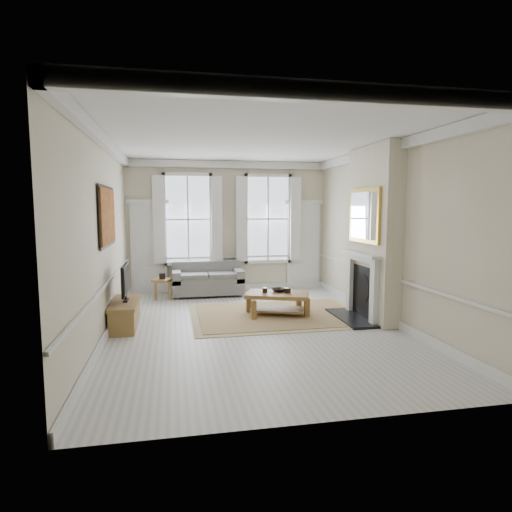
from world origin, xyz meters
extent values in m
plane|color=#B7B5AD|center=(0.00, 0.00, 0.00)|extent=(7.20, 7.20, 0.00)
plane|color=white|center=(0.00, 0.00, 3.40)|extent=(7.20, 7.20, 0.00)
plane|color=beige|center=(0.00, 3.60, 1.70)|extent=(5.20, 0.00, 5.20)
plane|color=beige|center=(-2.60, 0.00, 1.70)|extent=(0.00, 7.20, 7.20)
plane|color=beige|center=(2.60, 0.00, 1.70)|extent=(0.00, 7.20, 7.20)
cube|color=silver|center=(-2.05, 3.56, 1.15)|extent=(0.90, 0.08, 2.30)
cube|color=silver|center=(2.05, 3.56, 1.15)|extent=(0.90, 0.08, 2.30)
cube|color=#B4651E|center=(-2.56, 0.30, 2.05)|extent=(0.05, 1.66, 1.06)
cube|color=beige|center=(2.43, 0.20, 1.70)|extent=(0.35, 1.70, 3.38)
cube|color=black|center=(2.00, 0.20, 0.03)|extent=(0.55, 1.50, 0.05)
cube|color=silver|center=(2.20, -0.35, 0.57)|extent=(0.10, 0.18, 1.15)
cube|color=silver|center=(2.20, 0.75, 0.57)|extent=(0.10, 0.18, 1.15)
cube|color=silver|center=(2.15, 0.20, 1.30)|extent=(0.20, 1.45, 0.06)
cube|color=black|center=(2.25, 0.20, 0.55)|extent=(0.02, 0.92, 1.00)
cube|color=gold|center=(2.21, 0.20, 2.05)|extent=(0.06, 1.26, 1.06)
cube|color=#60605E|center=(-0.60, 3.05, 0.26)|extent=(1.75, 0.85, 0.40)
cube|color=#60605E|center=(-0.60, 3.37, 0.62)|extent=(1.75, 0.20, 0.44)
cube|color=#60605E|center=(-1.37, 3.05, 0.50)|extent=(0.20, 0.85, 0.30)
cube|color=#60605E|center=(0.17, 3.05, 0.50)|extent=(0.20, 0.85, 0.30)
cylinder|color=brown|center=(-1.35, 2.75, 0.04)|extent=(0.06, 0.06, 0.08)
cylinder|color=brown|center=(0.15, 3.35, 0.04)|extent=(0.06, 0.06, 0.08)
cube|color=brown|center=(-1.71, 2.84, 0.46)|extent=(0.53, 0.53, 0.06)
cube|color=brown|center=(-1.86, 2.69, 0.22)|extent=(0.05, 0.05, 0.43)
cube|color=brown|center=(-1.56, 2.69, 0.22)|extent=(0.05, 0.05, 0.43)
cube|color=brown|center=(-1.86, 2.99, 0.22)|extent=(0.05, 0.05, 0.43)
cube|color=brown|center=(-1.56, 2.99, 0.22)|extent=(0.05, 0.05, 0.43)
cube|color=olive|center=(0.63, 0.78, 0.01)|extent=(3.50, 2.60, 0.02)
cube|color=brown|center=(0.63, 0.78, 0.43)|extent=(1.43, 1.12, 0.08)
cube|color=brown|center=(0.11, 0.52, 0.19)|extent=(0.10, 0.10, 0.39)
cube|color=brown|center=(1.16, 0.52, 0.19)|extent=(0.10, 0.10, 0.39)
cube|color=brown|center=(0.11, 1.05, 0.19)|extent=(0.10, 0.10, 0.39)
cube|color=brown|center=(1.16, 1.05, 0.19)|extent=(0.10, 0.10, 0.39)
cylinder|color=black|center=(0.38, 0.83, 0.52)|extent=(0.10, 0.10, 0.10)
cylinder|color=black|center=(0.83, 0.73, 0.52)|extent=(0.14, 0.14, 0.10)
imported|color=black|center=(0.68, 0.88, 0.51)|extent=(0.37, 0.37, 0.07)
cube|color=brown|center=(-2.34, 0.50, 0.24)|extent=(0.44, 1.35, 0.48)
cube|color=black|center=(-2.32, 0.50, 0.50)|extent=(0.08, 0.30, 0.03)
cube|color=black|center=(-2.32, 0.50, 0.89)|extent=(0.05, 0.90, 0.55)
cube|color=black|center=(-2.29, 0.50, 0.89)|extent=(0.01, 0.83, 0.50)
camera|label=1|loc=(-1.44, -7.57, 2.21)|focal=30.00mm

